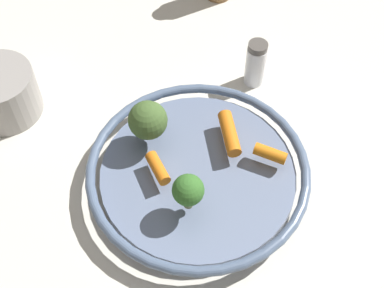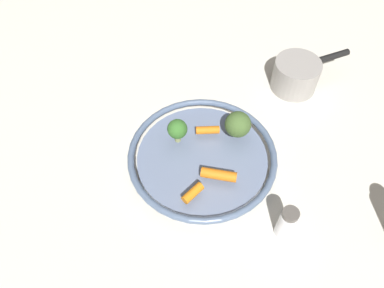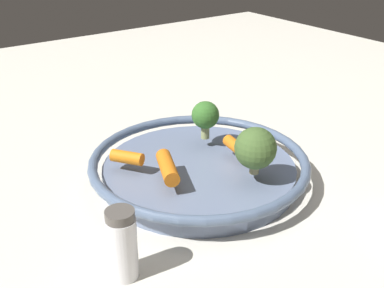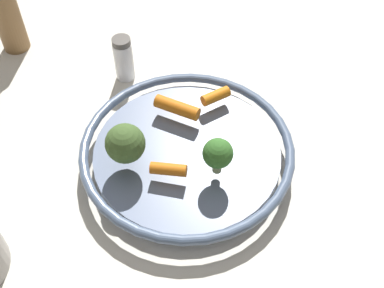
# 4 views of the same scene
# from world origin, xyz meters

# --- Properties ---
(ground_plane) EXTENTS (1.83, 1.83, 0.00)m
(ground_plane) POSITION_xyz_m (0.00, 0.00, 0.00)
(ground_plane) COLOR silver
(serving_bowl) EXTENTS (0.31, 0.31, 0.04)m
(serving_bowl) POSITION_xyz_m (0.00, 0.00, 0.02)
(serving_bowl) COLOR slate
(serving_bowl) RESTS_ON ground_plane
(baby_carrot_near_rim) EXTENTS (0.07, 0.05, 0.02)m
(baby_carrot_near_rim) POSITION_xyz_m (0.02, -0.06, 0.05)
(baby_carrot_near_rim) COLOR orange
(baby_carrot_near_rim) RESTS_ON serving_bowl
(baby_carrot_center) EXTENTS (0.05, 0.02, 0.02)m
(baby_carrot_center) POSITION_xyz_m (0.02, 0.05, 0.05)
(baby_carrot_center) COLOR orange
(baby_carrot_center) RESTS_ON serving_bowl
(baby_carrot_right) EXTENTS (0.05, 0.04, 0.02)m
(baby_carrot_right) POSITION_xyz_m (-0.04, -0.09, 0.05)
(baby_carrot_right) COLOR orange
(baby_carrot_right) RESTS_ON serving_bowl
(broccoli_floret_mid) EXTENTS (0.04, 0.04, 0.06)m
(broccoli_floret_mid) POSITION_xyz_m (-0.04, 0.04, 0.08)
(broccoli_floret_mid) COLOR #9BA566
(broccoli_floret_mid) RESTS_ON serving_bowl
(broccoli_floret_small) EXTENTS (0.05, 0.05, 0.06)m
(broccoli_floret_small) POSITION_xyz_m (0.08, 0.03, 0.08)
(broccoli_floret_small) COLOR tan
(broccoli_floret_small) RESTS_ON serving_bowl
(salt_shaker) EXTENTS (0.03, 0.03, 0.08)m
(salt_shaker) POSITION_xyz_m (0.11, -0.18, 0.04)
(salt_shaker) COLOR white
(salt_shaker) RESTS_ON ground_plane
(saucepan) EXTENTS (0.20, 0.11, 0.08)m
(saucepan) POSITION_xyz_m (0.28, 0.18, 0.04)
(saucepan) COLOR #9E9993
(saucepan) RESTS_ON ground_plane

